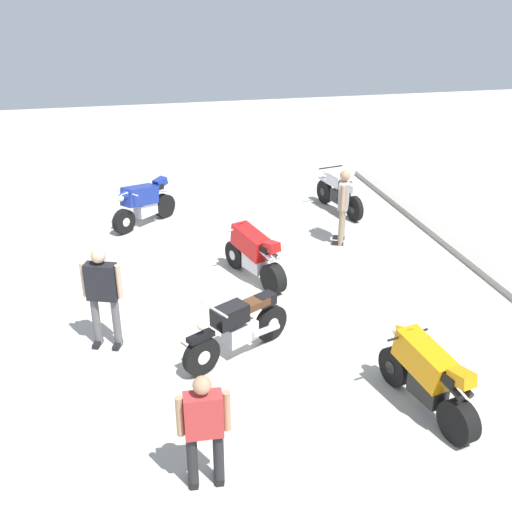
# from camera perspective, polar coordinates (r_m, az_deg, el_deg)

# --- Properties ---
(ground_plane) EXTENTS (40.00, 40.00, 0.00)m
(ground_plane) POSITION_cam_1_polar(r_m,az_deg,el_deg) (11.45, 1.32, -3.96)
(ground_plane) COLOR #B7B2A8
(curb_edge) EXTENTS (14.00, 0.30, 0.15)m
(curb_edge) POSITION_cam_1_polar(r_m,az_deg,el_deg) (13.18, 21.14, -1.30)
(curb_edge) COLOR #9C978F
(curb_edge) RESTS_ON ground
(motorcycle_black_cruiser) EXTENTS (1.12, 1.88, 1.09)m
(motorcycle_black_cruiser) POSITION_cam_1_polar(r_m,az_deg,el_deg) (9.51, -1.71, -6.93)
(motorcycle_black_cruiser) COLOR black
(motorcycle_black_cruiser) RESTS_ON ground
(motorcycle_blue_sportbike) EXTENTS (1.42, 1.60, 1.14)m
(motorcycle_blue_sportbike) POSITION_cam_1_polar(r_m,az_deg,el_deg) (14.83, -10.79, 5.10)
(motorcycle_blue_sportbike) COLOR black
(motorcycle_blue_sportbike) RESTS_ON ground
(motorcycle_silver_cruiser) EXTENTS (2.07, 0.74, 1.09)m
(motorcycle_silver_cruiser) POSITION_cam_1_polar(r_m,az_deg,el_deg) (15.63, 8.03, 6.05)
(motorcycle_silver_cruiser) COLOR black
(motorcycle_silver_cruiser) RESTS_ON ground
(motorcycle_red_sportbike) EXTENTS (1.88, 0.98, 1.14)m
(motorcycle_red_sportbike) POSITION_cam_1_polar(r_m,az_deg,el_deg) (11.86, -0.26, 0.33)
(motorcycle_red_sportbike) COLOR black
(motorcycle_red_sportbike) RESTS_ON ground
(motorcycle_orange_sportbike) EXTENTS (1.94, 0.78, 1.14)m
(motorcycle_orange_sportbike) POSITION_cam_1_polar(r_m,az_deg,el_deg) (8.70, 16.07, -10.89)
(motorcycle_orange_sportbike) COLOR black
(motorcycle_orange_sportbike) RESTS_ON ground
(person_in_gray_shirt) EXTENTS (0.64, 0.46, 1.73)m
(person_in_gray_shirt) POSITION_cam_1_polar(r_m,az_deg,el_deg) (13.57, 8.40, 5.18)
(person_in_gray_shirt) COLOR gray
(person_in_gray_shirt) RESTS_ON ground
(person_in_black_shirt) EXTENTS (0.44, 0.66, 1.76)m
(person_in_black_shirt) POSITION_cam_1_polar(r_m,az_deg,el_deg) (9.85, -14.54, -3.27)
(person_in_black_shirt) COLOR #59595B
(person_in_black_shirt) RESTS_ON ground
(person_in_red_shirt) EXTENTS (0.32, 0.63, 1.59)m
(person_in_red_shirt) POSITION_cam_1_polar(r_m,az_deg,el_deg) (7.12, -5.02, -16.03)
(person_in_red_shirt) COLOR #262628
(person_in_red_shirt) RESTS_ON ground
(traffic_cone) EXTENTS (0.36, 0.36, 0.53)m
(traffic_cone) POSITION_cam_1_polar(r_m,az_deg,el_deg) (13.31, -1.50, 1.63)
(traffic_cone) COLOR black
(traffic_cone) RESTS_ON ground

